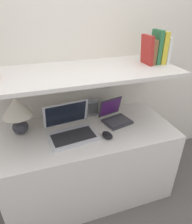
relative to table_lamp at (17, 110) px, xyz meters
name	(u,v)px	position (x,y,z in m)	size (l,w,h in m)	color
ground_plane	(101,218)	(0.53, -0.47, -0.91)	(12.00, 12.00, 0.00)	#56514C
wall_back	(75,60)	(0.53, 0.26, 0.29)	(6.00, 0.05, 2.40)	silver
desk	(89,162)	(0.53, -0.14, -0.56)	(1.43, 0.67, 0.71)	silver
back_riser	(79,121)	(0.53, 0.21, -0.33)	(1.43, 0.04, 1.17)	silver
shelf	(84,72)	(0.53, -0.07, 0.28)	(1.43, 0.60, 0.03)	silver
table_lamp	(17,110)	(0.00, 0.00, 0.00)	(0.23, 0.23, 0.32)	#2D2D33
laptop_large	(71,129)	(0.38, -0.15, -0.16)	(0.41, 0.36, 0.25)	silver
laptop_small	(115,117)	(0.80, -0.07, -0.16)	(0.27, 0.28, 0.19)	#333338
computer_mouse	(107,135)	(0.65, -0.28, -0.19)	(0.09, 0.12, 0.04)	black
router_box	(92,107)	(0.64, 0.11, -0.13)	(0.12, 0.06, 0.15)	gray
book_white	(164,50)	(1.21, -0.07, 0.39)	(0.02, 0.15, 0.20)	silver
book_yellow	(161,48)	(1.17, -0.07, 0.41)	(0.04, 0.14, 0.25)	gold
book_green	(156,47)	(1.13, -0.07, 0.42)	(0.03, 0.13, 0.26)	#2D7042
book_brown	(151,52)	(1.08, -0.07, 0.39)	(0.04, 0.12, 0.19)	brown
book_red	(147,50)	(1.05, -0.07, 0.40)	(0.04, 0.16, 0.23)	#A82823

